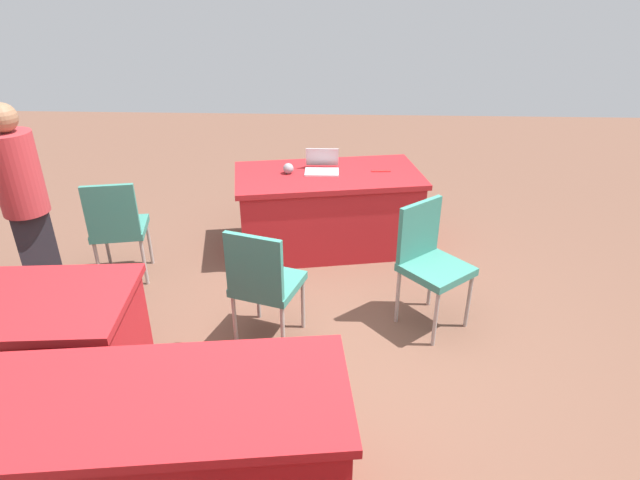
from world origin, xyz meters
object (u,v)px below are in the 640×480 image
at_px(table_mid_right, 168,455).
at_px(chair_tucked_right, 263,280).
at_px(table_foreground, 328,210).
at_px(table_mid_left, 13,352).
at_px(chair_aisle, 117,224).
at_px(laptop_silver, 322,167).
at_px(chair_tucked_left, 430,257).
at_px(scissors_red, 381,171).
at_px(person_presenter, 24,198).
at_px(yarn_ball, 288,168).

bearing_deg(table_mid_right, chair_tucked_right, -101.21).
relative_size(table_foreground, table_mid_left, 1.18).
xyz_separation_m(table_mid_left, chair_aisle, (-0.10, -1.51, 0.16)).
xyz_separation_m(table_mid_left, table_mid_right, (-1.20, 0.73, -0.00)).
bearing_deg(table_mid_left, laptop_silver, -128.31).
height_order(table_mid_left, chair_tucked_left, chair_tucked_left).
relative_size(table_foreground, chair_aisle, 1.99).
bearing_deg(laptop_silver, scissors_red, -178.60).
bearing_deg(table_mid_left, person_presenter, -69.40).
bearing_deg(table_foreground, chair_tucked_right, 75.66).
xyz_separation_m(chair_tucked_left, scissors_red, (0.30, -1.32, 0.21)).
bearing_deg(table_mid_left, chair_aisle, -93.64).
distance_m(table_mid_right, person_presenter, 2.57).
bearing_deg(scissors_red, table_mid_left, 40.79).
bearing_deg(yarn_ball, table_mid_left, 55.96).
bearing_deg(table_mid_left, yarn_ball, -124.04).
height_order(table_foreground, laptop_silver, laptop_silver).
height_order(table_mid_right, yarn_ball, yarn_ball).
bearing_deg(table_mid_left, table_mid_right, 148.59).
xyz_separation_m(person_presenter, scissors_red, (-2.83, -1.15, -0.15)).
height_order(table_foreground, table_mid_left, same).
distance_m(person_presenter, scissors_red, 3.05).
relative_size(table_foreground, scissors_red, 10.51).
xyz_separation_m(table_mid_left, scissors_red, (-2.39, -2.32, 0.39)).
xyz_separation_m(table_mid_right, person_presenter, (1.64, -1.91, 0.53)).
xyz_separation_m(table_mid_left, person_presenter, (0.44, -1.18, 0.53)).
relative_size(chair_tucked_left, chair_tucked_right, 1.03).
xyz_separation_m(chair_tucked_right, yarn_ball, (-0.03, -1.56, 0.28)).
relative_size(table_mid_right, scissors_red, 10.26).
height_order(chair_tucked_right, yarn_ball, chair_tucked_right).
bearing_deg(person_presenter, yarn_ball, -7.28).
height_order(chair_tucked_left, chair_aisle, chair_tucked_left).
height_order(table_foreground, scissors_red, scissors_red).
bearing_deg(chair_aisle, person_presenter, -159.84).
bearing_deg(person_presenter, chair_tucked_right, -50.51).
bearing_deg(laptop_silver, yarn_ball, 12.77).
distance_m(chair_tucked_left, yarn_ball, 1.72).
bearing_deg(scissors_red, chair_tucked_left, 99.30).
xyz_separation_m(yarn_ball, scissors_red, (-0.88, -0.10, -0.05)).
relative_size(table_mid_left, scissors_red, 8.89).
height_order(table_foreground, chair_tucked_left, chair_tucked_left).
height_order(table_mid_right, person_presenter, person_presenter).
bearing_deg(yarn_ball, chair_tucked_left, 133.94).
distance_m(chair_aisle, yarn_ball, 1.60).
height_order(table_mid_left, chair_tucked_right, chair_tucked_right).
bearing_deg(chair_aisle, table_foreground, 10.90).
distance_m(chair_aisle, scissors_red, 2.44).
distance_m(chair_aisle, laptop_silver, 1.91).
bearing_deg(person_presenter, table_mid_left, -105.05).
height_order(laptop_silver, scissors_red, laptop_silver).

